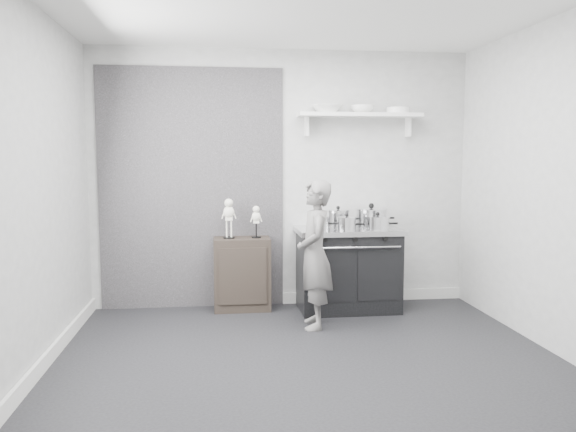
% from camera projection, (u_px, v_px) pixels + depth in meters
% --- Properties ---
extents(ground, '(4.00, 4.00, 0.00)m').
position_uv_depth(ground, '(309.00, 363.00, 4.32)').
color(ground, black).
rests_on(ground, ground).
extents(room_shell, '(4.02, 3.62, 2.71)m').
position_uv_depth(room_shell, '(295.00, 149.00, 4.29)').
color(room_shell, '#9F9E9C').
rests_on(room_shell, ground).
extents(wall_shelf, '(1.30, 0.26, 0.24)m').
position_uv_depth(wall_shelf, '(360.00, 116.00, 5.87)').
color(wall_shelf, white).
rests_on(wall_shelf, room_shell).
extents(stove, '(1.06, 0.66, 0.85)m').
position_uv_depth(stove, '(348.00, 269.00, 5.81)').
color(stove, black).
rests_on(stove, ground).
extents(side_cabinet, '(0.58, 0.34, 0.75)m').
position_uv_depth(side_cabinet, '(242.00, 274.00, 5.82)').
color(side_cabinet, black).
rests_on(side_cabinet, ground).
extents(child, '(0.36, 0.52, 1.37)m').
position_uv_depth(child, '(315.00, 254.00, 5.18)').
color(child, slate).
rests_on(child, ground).
extents(pot_front_left, '(0.31, 0.22, 0.18)m').
position_uv_depth(pot_front_left, '(319.00, 223.00, 5.61)').
color(pot_front_left, silver).
rests_on(pot_front_left, stove).
extents(pot_back_left, '(0.32, 0.23, 0.22)m').
position_uv_depth(pot_back_left, '(338.00, 218.00, 5.86)').
color(pot_back_left, silver).
rests_on(pot_back_left, stove).
extents(pot_back_right, '(0.42, 0.33, 0.25)m').
position_uv_depth(pot_back_right, '(371.00, 217.00, 5.90)').
color(pot_back_right, silver).
rests_on(pot_back_right, stove).
extents(pot_front_right, '(0.33, 0.24, 0.18)m').
position_uv_depth(pot_front_right, '(378.00, 223.00, 5.65)').
color(pot_front_right, silver).
rests_on(pot_front_right, stove).
extents(pot_front_center, '(0.28, 0.19, 0.17)m').
position_uv_depth(pot_front_center, '(347.00, 224.00, 5.57)').
color(pot_front_center, silver).
rests_on(pot_front_center, stove).
extents(skeleton_full, '(0.13, 0.08, 0.47)m').
position_uv_depth(skeleton_full, '(229.00, 215.00, 5.74)').
color(skeleton_full, white).
rests_on(skeleton_full, side_cabinet).
extents(skeleton_torso, '(0.11, 0.07, 0.38)m').
position_uv_depth(skeleton_torso, '(256.00, 219.00, 5.78)').
color(skeleton_torso, white).
rests_on(skeleton_torso, side_cabinet).
extents(bowl_large, '(0.31, 0.31, 0.08)m').
position_uv_depth(bowl_large, '(327.00, 109.00, 5.81)').
color(bowl_large, white).
rests_on(bowl_large, wall_shelf).
extents(bowl_small, '(0.25, 0.25, 0.08)m').
position_uv_depth(bowl_small, '(362.00, 109.00, 5.86)').
color(bowl_small, white).
rests_on(bowl_small, wall_shelf).
extents(plate_stack, '(0.24, 0.24, 0.06)m').
position_uv_depth(plate_stack, '(398.00, 110.00, 5.90)').
color(plate_stack, white).
rests_on(plate_stack, wall_shelf).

